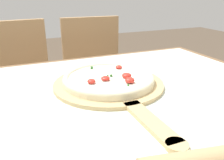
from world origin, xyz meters
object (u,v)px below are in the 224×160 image
at_px(pizza, 109,78).
at_px(pizza_peel, 111,86).
at_px(chair_left, 22,87).
at_px(chair_right, 95,76).

bearing_deg(pizza, pizza_peel, -90.75).
bearing_deg(chair_left, pizza_peel, -76.18).
bearing_deg(chair_left, chair_right, -6.29).
bearing_deg(pizza, chair_left, 110.76).
relative_size(pizza_peel, pizza, 1.90).
height_order(pizza, chair_left, chair_left).
bearing_deg(chair_left, pizza, -75.58).
height_order(pizza_peel, pizza, pizza).
distance_m(pizza_peel, pizza, 0.03).
distance_m(pizza_peel, chair_right, 0.80).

